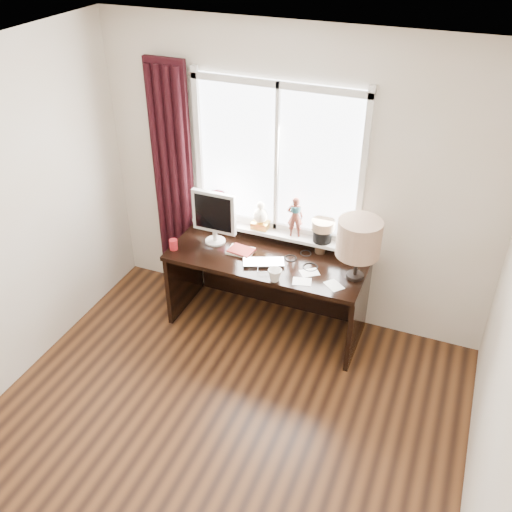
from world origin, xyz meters
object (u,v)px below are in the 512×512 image
at_px(monitor, 214,214).
at_px(red_cup, 173,245).
at_px(table_lamp, 359,239).
at_px(laptop, 264,262).
at_px(desk, 271,274).
at_px(mug, 275,275).

bearing_deg(monitor, red_cup, -138.94).
height_order(red_cup, table_lamp, table_lamp).
distance_m(laptop, monitor, 0.62).
xyz_separation_m(desk, monitor, (-0.52, -0.04, 0.52)).
height_order(mug, monitor, monitor).
bearing_deg(red_cup, desk, 19.85).
distance_m(laptop, desk, 0.33).
bearing_deg(desk, monitor, -175.30).
bearing_deg(table_lamp, red_cup, -173.58).
distance_m(mug, desk, 0.53).
relative_size(red_cup, desk, 0.06).
relative_size(red_cup, table_lamp, 0.18).
bearing_deg(monitor, desk, 4.70).
bearing_deg(red_cup, mug, -6.28).
xyz_separation_m(mug, monitor, (-0.70, 0.35, 0.22)).
height_order(red_cup, monitor, monitor).
distance_m(red_cup, desk, 0.90).
relative_size(laptop, monitor, 0.71).
distance_m(desk, monitor, 0.74).
relative_size(desk, monitor, 3.47).
xyz_separation_m(laptop, table_lamp, (0.75, 0.10, 0.35)).
xyz_separation_m(desk, table_lamp, (0.77, -0.11, 0.61)).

